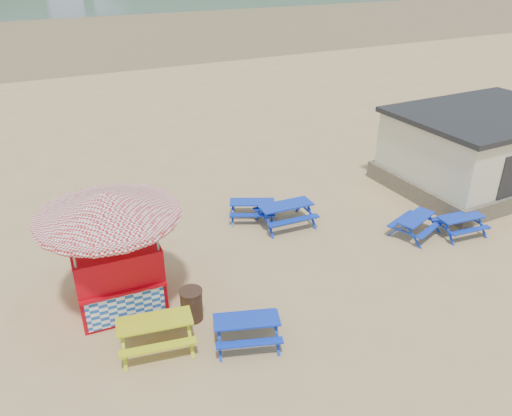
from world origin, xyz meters
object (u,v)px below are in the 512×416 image
picnic_table_blue_b (252,210)px  picnic_table_yellow (156,333)px  ice_cream_kiosk (111,235)px  litter_bin (192,304)px  picnic_table_blue_a (286,214)px  amenity_block (482,148)px

picnic_table_blue_b → picnic_table_yellow: bearing=-109.7°
ice_cream_kiosk → litter_bin: 2.83m
picnic_table_blue_a → picnic_table_yellow: 7.22m
picnic_table_blue_a → picnic_table_blue_b: size_ratio=0.99×
picnic_table_yellow → amenity_block: size_ratio=0.29×
picnic_table_blue_b → picnic_table_yellow: (-5.21, -4.90, 0.05)m
picnic_table_yellow → litter_bin: size_ratio=2.28×
picnic_table_yellow → litter_bin: bearing=36.3°
picnic_table_blue_a → amenity_block: amenity_block is taller
picnic_table_blue_a → ice_cream_kiosk: (-6.43, -1.71, 1.77)m
amenity_block → picnic_table_yellow: bearing=-167.6°
picnic_table_blue_b → litter_bin: litter_bin is taller
picnic_table_yellow → ice_cream_kiosk: ice_cream_kiosk is taller
picnic_table_blue_b → picnic_table_yellow: size_ratio=0.98×
picnic_table_yellow → amenity_block: bearing=23.6°
picnic_table_blue_a → picnic_table_blue_b: (-0.86, 0.98, -0.06)m
litter_bin → amenity_block: amenity_block is taller
picnic_table_blue_a → ice_cream_kiosk: 6.89m
litter_bin → picnic_table_yellow: bearing=-154.9°
ice_cream_kiosk → litter_bin: ice_cream_kiosk is taller
ice_cream_kiosk → picnic_table_blue_a: bearing=18.9°
picnic_table_blue_a → picnic_table_yellow: picnic_table_blue_a is taller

